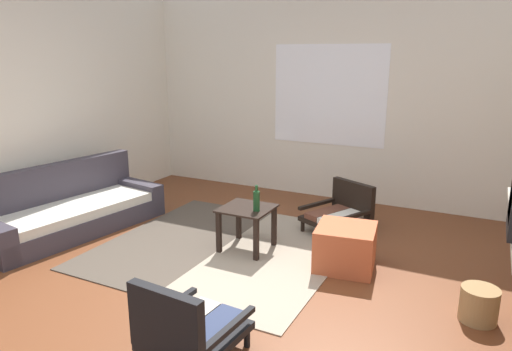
% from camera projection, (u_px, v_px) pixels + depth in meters
% --- Properties ---
extents(ground_plane, '(7.80, 7.80, 0.00)m').
position_uv_depth(ground_plane, '(206.00, 293.00, 3.83)').
color(ground_plane, brown).
extents(far_wall_with_window, '(5.60, 0.13, 2.70)m').
position_uv_depth(far_wall_with_window, '(330.00, 97.00, 6.13)').
color(far_wall_with_window, silver).
rests_on(far_wall_with_window, ground).
extents(side_wall_left, '(0.12, 6.60, 2.70)m').
position_uv_depth(side_wall_left, '(5.00, 108.00, 4.91)').
color(side_wall_left, silver).
rests_on(side_wall_left, ground).
extents(area_rug, '(2.29, 2.31, 0.01)m').
position_uv_depth(area_rug, '(224.00, 247.00, 4.72)').
color(area_rug, '#4C4238').
rests_on(area_rug, ground).
extents(couch, '(1.06, 2.06, 0.72)m').
position_uv_depth(couch, '(70.00, 211.00, 5.14)').
color(couch, '#38333D').
rests_on(couch, ground).
extents(coffee_table, '(0.49, 0.48, 0.44)m').
position_uv_depth(coffee_table, '(247.00, 218.00, 4.60)').
color(coffee_table, black).
rests_on(coffee_table, ground).
extents(armchair_by_window, '(0.77, 0.79, 0.54)m').
position_uv_depth(armchair_by_window, '(341.00, 211.00, 5.09)').
color(armchair_by_window, black).
rests_on(armchair_by_window, ground).
extents(armchair_striped_foreground, '(0.57, 0.64, 0.60)m').
position_uv_depth(armchair_striped_foreground, '(187.00, 329.00, 2.89)').
color(armchair_striped_foreground, black).
rests_on(armchair_striped_foreground, ground).
extents(ottoman_orange, '(0.58, 0.58, 0.39)m').
position_uv_depth(ottoman_orange, '(345.00, 247.00, 4.24)').
color(ottoman_orange, '#BC5633').
rests_on(ottoman_orange, ground).
extents(glass_bottle, '(0.06, 0.06, 0.25)m').
position_uv_depth(glass_bottle, '(257.00, 200.00, 4.45)').
color(glass_bottle, '#194723').
rests_on(glass_bottle, coffee_table).
extents(wicker_basket, '(0.27, 0.27, 0.26)m').
position_uv_depth(wicker_basket, '(479.00, 305.00, 3.40)').
color(wicker_basket, '#9E7A4C').
rests_on(wicker_basket, ground).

